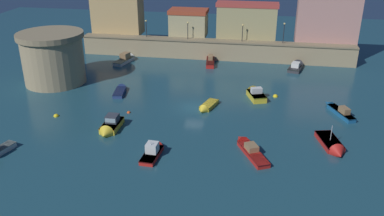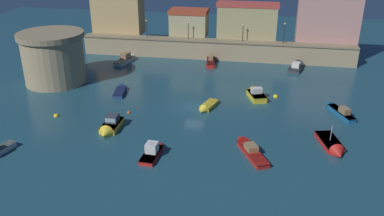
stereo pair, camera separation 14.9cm
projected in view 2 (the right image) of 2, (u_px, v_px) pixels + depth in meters
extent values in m
plane|color=#1E4756|center=(194.00, 108.00, 55.16)|extent=(127.45, 127.45, 0.00)
cube|color=#9E8966|center=(215.00, 50.00, 74.56)|extent=(49.32, 2.17, 3.26)
cube|color=#817053|center=(215.00, 41.00, 73.85)|extent=(49.32, 2.47, 0.24)
cube|color=tan|center=(118.00, 15.00, 78.36)|extent=(9.32, 4.16, 7.06)
cube|color=tan|center=(189.00, 25.00, 76.86)|extent=(6.80, 4.44, 4.25)
cube|color=#A53E26|center=(189.00, 11.00, 75.85)|extent=(7.07, 4.62, 0.70)
cube|color=tan|center=(247.00, 23.00, 74.26)|extent=(10.65, 3.25, 5.90)
cube|color=#B03E37|center=(248.00, 5.00, 72.91)|extent=(11.07, 3.38, 0.70)
cube|color=tan|center=(328.00, 20.00, 71.48)|extent=(10.61, 3.01, 8.04)
cylinder|color=#9E8966|center=(54.00, 60.00, 62.67)|extent=(9.13, 9.13, 7.05)
cylinder|color=#867556|center=(50.00, 35.00, 61.07)|extent=(9.86, 9.86, 0.80)
cylinder|color=black|center=(147.00, 29.00, 75.24)|extent=(0.12, 0.12, 2.86)
sphere|color=#F9D172|center=(146.00, 21.00, 74.59)|extent=(0.32, 0.32, 0.32)
cylinder|color=black|center=(188.00, 31.00, 74.01)|extent=(0.12, 0.12, 2.81)
sphere|color=#F9D172|center=(188.00, 23.00, 73.38)|extent=(0.32, 0.32, 0.32)
cylinder|color=black|center=(243.00, 34.00, 72.46)|extent=(0.12, 0.12, 2.74)
sphere|color=#F9D172|center=(243.00, 25.00, 71.84)|extent=(0.32, 0.32, 0.32)
cylinder|color=black|center=(284.00, 34.00, 71.21)|extent=(0.12, 0.12, 3.28)
sphere|color=#F9D172|center=(285.00, 24.00, 70.48)|extent=(0.32, 0.32, 0.32)
cube|color=gold|center=(112.00, 125.00, 49.50)|extent=(1.91, 3.82, 0.70)
cone|color=gold|center=(105.00, 134.00, 47.36)|extent=(1.80, 1.08, 1.79)
cube|color=brown|center=(112.00, 123.00, 49.38)|extent=(1.95, 3.90, 0.08)
cube|color=#333842|center=(112.00, 118.00, 49.46)|extent=(1.42, 1.49, 0.88)
cube|color=#99B7C6|center=(110.00, 121.00, 48.78)|extent=(1.27, 0.07, 0.53)
cube|color=gold|center=(209.00, 105.00, 55.29)|extent=(2.32, 3.71, 0.53)
cone|color=gold|center=(202.00, 111.00, 53.53)|extent=(1.54, 1.31, 1.31)
cube|color=brown|center=(209.00, 103.00, 55.20)|extent=(2.37, 3.79, 0.08)
cube|color=red|center=(329.00, 142.00, 45.79)|extent=(2.87, 4.63, 0.62)
cone|color=red|center=(339.00, 154.00, 43.33)|extent=(2.03, 1.60, 1.80)
cube|color=#500B0E|center=(329.00, 140.00, 45.68)|extent=(2.93, 4.72, 0.08)
cylinder|color=#B2B2B7|center=(331.00, 133.00, 45.13)|extent=(0.08, 0.08, 1.77)
cube|color=#333338|center=(296.00, 68.00, 69.38)|extent=(2.92, 4.65, 0.59)
cone|color=#333338|center=(299.00, 64.00, 71.63)|extent=(2.05, 1.62, 1.80)
cube|color=black|center=(296.00, 67.00, 69.28)|extent=(2.98, 4.74, 0.08)
cube|color=silver|center=(296.00, 65.00, 68.91)|extent=(1.58, 1.84, 0.76)
cube|color=#99B7C6|center=(297.00, 63.00, 69.55)|extent=(1.08, 0.33, 0.45)
cube|color=red|center=(151.00, 155.00, 43.32)|extent=(1.73, 3.92, 0.47)
cone|color=red|center=(158.00, 144.00, 45.45)|extent=(1.48, 1.16, 1.42)
cube|color=#4E0D0D|center=(151.00, 153.00, 43.24)|extent=(1.76, 4.00, 0.08)
cube|color=silver|center=(152.00, 147.00, 43.26)|extent=(1.27, 1.33, 1.05)
cube|color=#99B7C6|center=(154.00, 144.00, 43.80)|extent=(1.07, 0.13, 0.63)
cylinder|color=#B2B2B7|center=(151.00, 148.00, 42.90)|extent=(0.08, 0.08, 1.38)
cube|color=red|center=(253.00, 154.00, 43.50)|extent=(3.69, 5.52, 0.51)
cone|color=red|center=(240.00, 139.00, 46.46)|extent=(1.82, 1.85, 1.34)
cube|color=#4A0C0D|center=(253.00, 152.00, 43.41)|extent=(3.77, 5.63, 0.08)
cube|color=olive|center=(251.00, 147.00, 43.67)|extent=(1.66, 1.83, 0.60)
cube|color=#99B7C6|center=(248.00, 144.00, 44.32)|extent=(0.93, 0.50, 0.36)
cube|color=silver|center=(124.00, 61.00, 73.01)|extent=(2.63, 5.09, 0.64)
cone|color=silver|center=(133.00, 56.00, 75.59)|extent=(1.80, 1.66, 1.54)
cube|color=#5E6752|center=(124.00, 59.00, 72.90)|extent=(2.68, 5.19, 0.08)
cube|color=olive|center=(125.00, 56.00, 73.07)|extent=(1.58, 1.97, 1.03)
cube|color=#99B7C6|center=(128.00, 54.00, 73.78)|extent=(1.10, 0.30, 0.62)
cube|color=red|center=(211.00, 62.00, 72.41)|extent=(1.96, 5.94, 0.79)
cone|color=red|center=(211.00, 56.00, 75.66)|extent=(1.41, 1.53, 1.27)
cube|color=#440D0B|center=(211.00, 60.00, 72.27)|extent=(2.00, 6.06, 0.08)
cube|color=olive|center=(211.00, 57.00, 72.33)|extent=(1.01, 2.02, 0.65)
cube|color=gold|center=(256.00, 96.00, 57.73)|extent=(3.00, 4.09, 0.84)
cone|color=gold|center=(252.00, 90.00, 59.81)|extent=(2.02, 1.57, 1.78)
cube|color=#646B14|center=(257.00, 94.00, 57.58)|extent=(3.06, 4.17, 0.08)
cube|color=silver|center=(257.00, 90.00, 57.50)|extent=(1.70, 1.29, 0.80)
cube|color=#99B7C6|center=(256.00, 89.00, 57.85)|extent=(1.30, 0.52, 0.48)
cube|color=navy|center=(120.00, 92.00, 59.49)|extent=(1.91, 3.91, 0.54)
cone|color=navy|center=(123.00, 86.00, 61.63)|extent=(1.43, 1.23, 1.29)
cube|color=#131C3A|center=(120.00, 91.00, 59.39)|extent=(1.95, 3.99, 0.08)
cube|color=#195689|center=(341.00, 113.00, 52.74)|extent=(3.02, 5.05, 0.59)
cone|color=#195689|center=(328.00, 104.00, 55.54)|extent=(1.52, 1.70, 1.05)
cube|color=#0A2538|center=(341.00, 112.00, 52.63)|extent=(3.08, 5.15, 0.08)
cube|color=olive|center=(344.00, 110.00, 51.95)|extent=(1.38, 1.70, 0.75)
cube|color=#99B7C6|center=(341.00, 108.00, 52.59)|extent=(0.73, 0.36, 0.45)
sphere|color=yellow|center=(276.00, 97.00, 58.61)|extent=(0.71, 0.71, 0.71)
sphere|color=yellow|center=(56.00, 116.00, 52.67)|extent=(0.67, 0.67, 0.67)
sphere|color=#EA4C19|center=(129.00, 113.00, 53.64)|extent=(0.48, 0.48, 0.48)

